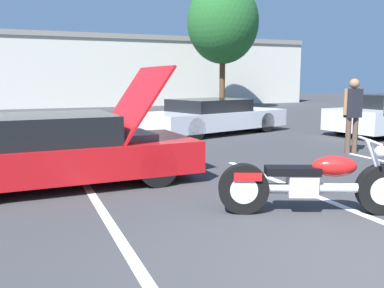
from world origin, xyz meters
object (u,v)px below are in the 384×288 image
(motorcycle, at_px, (312,183))
(show_car_hood_open, at_px, (65,150))
(tree_background, at_px, (223,22))
(parked_car_mid_row, at_px, (212,117))
(spectator_by_show_car, at_px, (353,109))

(motorcycle, relative_size, show_car_hood_open, 0.52)
(motorcycle, bearing_deg, tree_background, 90.79)
(motorcycle, bearing_deg, parked_car_mid_row, 97.50)
(spectator_by_show_car, bearing_deg, show_car_hood_open, -175.13)
(parked_car_mid_row, relative_size, spectator_by_show_car, 3.03)
(parked_car_mid_row, bearing_deg, tree_background, 44.91)
(parked_car_mid_row, bearing_deg, motorcycle, -123.42)
(show_car_hood_open, bearing_deg, tree_background, 53.26)
(parked_car_mid_row, xyz_separation_m, spectator_by_show_car, (1.42, -4.52, 0.48))
(tree_background, bearing_deg, spectator_by_show_car, -104.24)
(tree_background, bearing_deg, show_car_hood_open, -123.90)
(spectator_by_show_car, bearing_deg, motorcycle, -137.40)
(motorcycle, height_order, spectator_by_show_car, spectator_by_show_car)
(parked_car_mid_row, height_order, spectator_by_show_car, spectator_by_show_car)
(tree_background, height_order, show_car_hood_open, tree_background)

